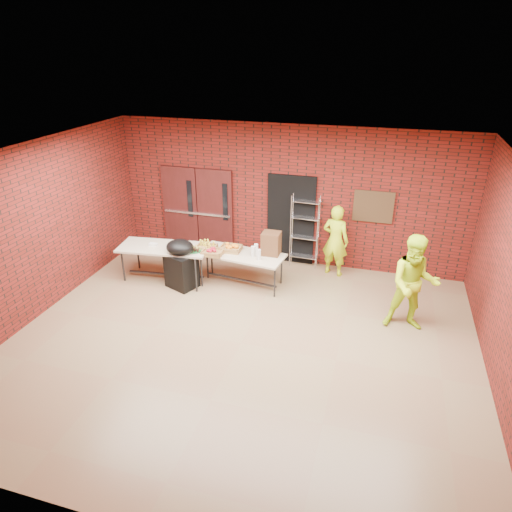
{
  "coord_description": "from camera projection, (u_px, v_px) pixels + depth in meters",
  "views": [
    {
      "loc": [
        2.08,
        -6.2,
        4.79
      ],
      "look_at": [
        -0.13,
        1.4,
        1.04
      ],
      "focal_mm": 32.0,
      "sensor_mm": 36.0,
      "label": 1
    }
  ],
  "objects": [
    {
      "name": "basket_apples",
      "position": [
        213.0,
        252.0,
        9.5
      ],
      "size": [
        0.42,
        0.33,
        0.13
      ],
      "color": "#A88344",
      "rests_on": "table_right"
    },
    {
      "name": "double_doors",
      "position": [
        198.0,
        211.0,
        11.04
      ],
      "size": [
        1.78,
        0.12,
        2.1
      ],
      "color": "#441413",
      "rests_on": "room"
    },
    {
      "name": "volunteer_woman",
      "position": [
        335.0,
        241.0,
        10.0
      ],
      "size": [
        0.67,
        0.52,
        1.63
      ],
      "primitive_type": "imported",
      "rotation": [
        0.0,
        0.0,
        2.89
      ],
      "color": "#CBF41B",
      "rests_on": "room"
    },
    {
      "name": "cup_stack_back",
      "position": [
        256.0,
        250.0,
        9.43
      ],
      "size": [
        0.09,
        0.09,
        0.26
      ],
      "primitive_type": "cylinder",
      "color": "white",
      "rests_on": "table_right"
    },
    {
      "name": "dark_doorway",
      "position": [
        291.0,
        220.0,
        10.48
      ],
      "size": [
        1.1,
        0.06,
        2.1
      ],
      "primitive_type": "cube",
      "color": "black",
      "rests_on": "room"
    },
    {
      "name": "bronze_plaque",
      "position": [
        373.0,
        207.0,
        9.81
      ],
      "size": [
        0.85,
        0.04,
        0.7
      ],
      "primitive_type": "cube",
      "color": "#452E1B",
      "rests_on": "room"
    },
    {
      "name": "muffin_tray",
      "position": [
        194.0,
        249.0,
        9.56
      ],
      "size": [
        0.35,
        0.35,
        0.09
      ],
      "color": "#165425",
      "rests_on": "table_left"
    },
    {
      "name": "wire_rack",
      "position": [
        304.0,
        232.0,
        10.36
      ],
      "size": [
        0.64,
        0.24,
        1.71
      ],
      "primitive_type": null,
      "rotation": [
        0.0,
        0.0,
        -0.05
      ],
      "color": "silver",
      "rests_on": "room"
    },
    {
      "name": "cup_stack_mid",
      "position": [
        259.0,
        255.0,
        9.25
      ],
      "size": [
        0.07,
        0.07,
        0.22
      ],
      "primitive_type": "cylinder",
      "color": "white",
      "rests_on": "table_right"
    },
    {
      "name": "table_left",
      "position": [
        164.0,
        249.0,
        9.79
      ],
      "size": [
        2.0,
        1.02,
        0.79
      ],
      "rotation": [
        0.0,
        0.0,
        0.11
      ],
      "color": "tan",
      "rests_on": "room"
    },
    {
      "name": "basket_oranges",
      "position": [
        231.0,
        248.0,
        9.66
      ],
      "size": [
        0.44,
        0.34,
        0.14
      ],
      "color": "#A88344",
      "rests_on": "table_right"
    },
    {
      "name": "basket_bananas",
      "position": [
        206.0,
        247.0,
        9.71
      ],
      "size": [
        0.41,
        0.32,
        0.13
      ],
      "color": "#A88344",
      "rests_on": "table_right"
    },
    {
      "name": "napkin_box",
      "position": [
        153.0,
        244.0,
        9.79
      ],
      "size": [
        0.17,
        0.11,
        0.06
      ],
      "primitive_type": "cube",
      "color": "white",
      "rests_on": "table_left"
    },
    {
      "name": "volunteer_man",
      "position": [
        414.0,
        284.0,
        8.03
      ],
      "size": [
        0.94,
        0.76,
        1.81
      ],
      "primitive_type": "imported",
      "rotation": [
        0.0,
        0.0,
        0.09
      ],
      "color": "#CBF41B",
      "rests_on": "room"
    },
    {
      "name": "covered_grill",
      "position": [
        181.0,
        264.0,
        9.58
      ],
      "size": [
        0.73,
        0.68,
        1.08
      ],
      "rotation": [
        0.0,
        0.0,
        -0.39
      ],
      "color": "black",
      "rests_on": "room"
    },
    {
      "name": "coffee_dispenser",
      "position": [
        271.0,
        243.0,
        9.44
      ],
      "size": [
        0.37,
        0.33,
        0.48
      ],
      "primitive_type": "cube",
      "color": "#4E361A",
      "rests_on": "table_right"
    },
    {
      "name": "table_right",
      "position": [
        242.0,
        256.0,
        9.58
      ],
      "size": [
        1.88,
        0.96,
        0.74
      ],
      "rotation": [
        0.0,
        0.0,
        -0.12
      ],
      "color": "tan",
      "rests_on": "room"
    },
    {
      "name": "room",
      "position": [
        240.0,
        261.0,
        7.27
      ],
      "size": [
        8.08,
        7.08,
        3.28
      ],
      "color": "#8C6C4B",
      "rests_on": "ground"
    },
    {
      "name": "cup_stack_front",
      "position": [
        253.0,
        252.0,
        9.38
      ],
      "size": [
        0.08,
        0.08,
        0.23
      ],
      "primitive_type": "cylinder",
      "color": "white",
      "rests_on": "table_right"
    }
  ]
}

